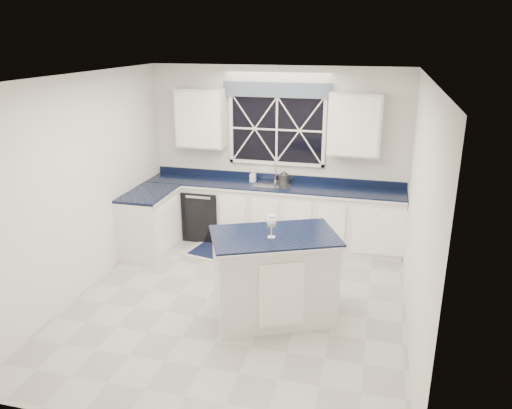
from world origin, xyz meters
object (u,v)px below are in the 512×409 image
(wine_glass, at_px, (272,222))
(faucet, at_px, (275,172))
(soap_bottle, at_px, (253,176))
(island, at_px, (274,276))
(kettle, at_px, (284,178))
(dishwasher, at_px, (206,212))

(wine_glass, bearing_deg, faucet, 101.04)
(soap_bottle, bearing_deg, wine_glass, -70.83)
(island, bearing_deg, wine_glass, -126.16)
(faucet, bearing_deg, kettle, -24.75)
(faucet, relative_size, island, 0.19)
(dishwasher, distance_m, wine_glass, 2.86)
(island, xyz_separation_m, soap_bottle, (-0.83, 2.27, 0.52))
(faucet, distance_m, wine_glass, 2.49)
(island, height_order, wine_glass, wine_glass)
(faucet, height_order, soap_bottle, faucet)
(wine_glass, xyz_separation_m, soap_bottle, (-0.82, 2.35, -0.17))
(dishwasher, relative_size, kettle, 2.83)
(faucet, relative_size, soap_bottle, 1.59)
(wine_glass, height_order, soap_bottle, wine_glass)
(wine_glass, relative_size, soap_bottle, 1.33)
(dishwasher, bearing_deg, kettle, 5.80)
(island, relative_size, soap_bottle, 8.41)
(dishwasher, relative_size, island, 0.51)
(dishwasher, xyz_separation_m, wine_glass, (1.58, -2.24, 0.79))
(wine_glass, bearing_deg, dishwasher, 125.07)
(island, bearing_deg, kettle, 74.48)
(soap_bottle, bearing_deg, faucet, 15.17)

